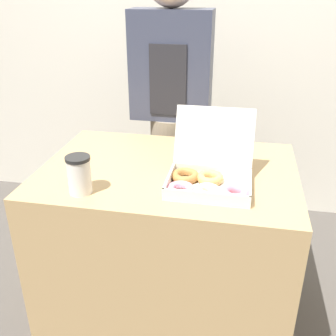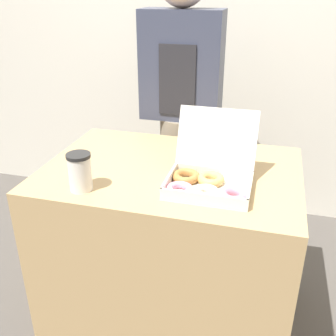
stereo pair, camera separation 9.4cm
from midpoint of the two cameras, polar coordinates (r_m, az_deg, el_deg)
ground_plane at (r=2.03m, az=-1.38°, el=-19.76°), size 14.00×14.00×0.00m
wall_back at (r=2.53m, az=4.01°, el=22.16°), size 10.00×0.05×2.60m
table at (r=1.78m, az=-1.51°, el=-11.13°), size 1.03×0.72×0.76m
donut_box at (r=1.43m, az=3.78°, el=-1.42°), size 0.31×0.31×0.26m
coffee_cup at (r=1.42m, az=-14.62°, el=-0.97°), size 0.09×0.09×0.14m
person_customer at (r=2.05m, az=-0.85°, el=9.70°), size 0.40×0.24×1.57m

